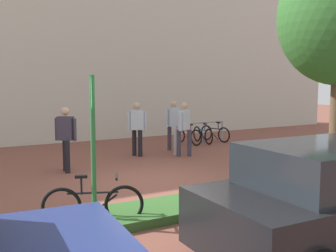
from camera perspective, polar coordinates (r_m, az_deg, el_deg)
ground_plane at (r=9.58m, az=-1.19°, el=-8.09°), size 60.00×60.00×0.00m
building_facade at (r=16.99m, az=-14.59°, el=14.96°), size 28.00×1.20×10.00m
planter_strip at (r=8.13m, az=7.72°, el=-10.19°), size 7.00×1.10×0.16m
parking_sign_post at (r=6.59m, az=-10.51°, el=-0.42°), size 0.13×0.35×2.48m
bike_at_sign at (r=6.94m, az=-10.46°, el=-10.82°), size 1.59×0.67×0.86m
bike_rack_cluster at (r=15.82m, az=4.80°, el=-1.11°), size 2.11×1.66×0.83m
bollard_steel at (r=13.21m, az=1.15°, el=-2.11°), size 0.16×0.16×0.90m
person_shirt_blue at (r=12.86m, az=2.28°, el=0.05°), size 0.53×0.42×1.72m
person_shirt_white at (r=12.93m, az=-4.37°, el=0.07°), size 0.57×0.37×1.72m
person_casual_tan at (r=13.90m, az=0.81°, el=0.52°), size 0.61×0.45×1.72m
person_suited_navy at (r=10.94m, az=-14.17°, el=-1.23°), size 0.47×0.45×1.72m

